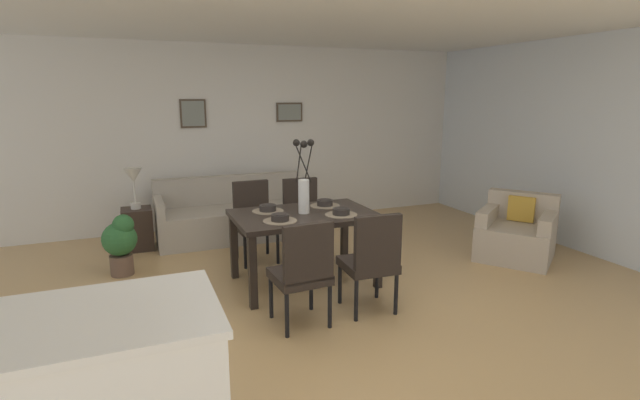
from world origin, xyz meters
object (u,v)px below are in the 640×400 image
object	(u,v)px
sofa	(234,217)
framed_picture_left	(193,114)
bowl_far_right	(325,202)
armchair	(517,234)
bowl_near_left	(280,217)
side_table	(138,229)
dining_chair_far_left	(372,258)
centerpiece_vase	(304,185)
potted_plant	(120,242)
dining_chair_near_right	(254,217)
dining_chair_far_right	(303,213)
bowl_near_right	(268,207)
framed_picture_center	(289,112)
dining_chair_near_left	(303,269)
bowl_far_left	(341,211)
table_lamp	(133,179)
dining_table	(304,222)

from	to	relation	value
sofa	framed_picture_left	distance (m)	1.55
bowl_far_right	armchair	bearing A→B (deg)	-10.55
bowl_near_left	side_table	xyz separation A→B (m)	(-1.24, 2.02, -0.52)
armchair	dining_chair_far_left	bearing A→B (deg)	-164.11
bowl_near_left	sofa	distance (m)	2.16
centerpiece_vase	potted_plant	distance (m)	2.08
armchair	bowl_far_right	bearing A→B (deg)	169.45
bowl_near_left	sofa	size ratio (longest dim) A/B	0.08
dining_chair_near_right	dining_chair_far_left	bearing A→B (deg)	-71.30
dining_chair_near_right	dining_chair_far_left	xyz separation A→B (m)	(0.60, -1.77, 0.00)
centerpiece_vase	bowl_far_right	bearing A→B (deg)	33.28
dining_chair_near_right	dining_chair_far_right	bearing A→B (deg)	-5.31
sofa	side_table	xyz separation A→B (m)	(-1.23, -0.08, -0.02)
bowl_far_right	armchair	world-z (taller)	bowl_far_right
bowl_near_right	side_table	distance (m)	2.09
bowl_near_left	framed_picture_center	size ratio (longest dim) A/B	0.42
bowl_far_right	sofa	distance (m)	1.87
dining_chair_near_left	framed_picture_center	xyz separation A→B (m)	(1.04, 3.42, 1.13)
bowl_far_left	table_lamp	bearing A→B (deg)	132.77
centerpiece_vase	armchair	bearing A→B (deg)	-4.83
bowl_far_left	dining_chair_far_right	bearing A→B (deg)	91.20
bowl_far_right	framed_picture_center	bearing A→B (deg)	80.44
dining_table	bowl_far_left	distance (m)	0.40
dining_table	bowl_near_right	bearing A→B (deg)	146.63
dining_chair_near_left	bowl_far_left	bearing A→B (deg)	46.51
dining_chair_far_right	armchair	bearing A→B (deg)	-24.66
dining_chair_near_right	table_lamp	distance (m)	1.61
dining_chair_near_left	dining_table	bearing A→B (deg)	69.27
sofa	table_lamp	world-z (taller)	table_lamp
bowl_near_left	bowl_near_right	xyz separation A→B (m)	(0.00, 0.42, 0.00)
bowl_near_left	armchair	xyz separation A→B (m)	(2.92, -0.01, -0.49)
dining_table	armchair	size ratio (longest dim) A/B	1.25
dining_chair_near_right	sofa	world-z (taller)	dining_chair_near_right
dining_chair_far_left	framed_picture_center	world-z (taller)	framed_picture_center
centerpiece_vase	framed_picture_center	size ratio (longest dim) A/B	1.82
dining_chair_near_left	table_lamp	bearing A→B (deg)	114.13
bowl_near_left	dining_chair_near_right	bearing A→B (deg)	88.74
bowl_far_right	dining_chair_far_left	bearing A→B (deg)	-90.39
dining_chair_near_right	armchair	distance (m)	3.11
bowl_near_right	centerpiece_vase	bearing A→B (deg)	-33.13
sofa	dining_table	bearing A→B (deg)	-80.36
bowl_near_right	framed_picture_left	world-z (taller)	framed_picture_left
dining_chair_near_left	dining_chair_far_right	bearing A→B (deg)	70.00
dining_table	framed_picture_center	xyz separation A→B (m)	(0.71, 2.52, 0.99)
dining_table	dining_chair_far_left	bearing A→B (deg)	-70.57
dining_chair_near_right	bowl_near_right	xyz separation A→B (m)	(-0.02, -0.69, 0.27)
bowl_near_right	framed_picture_left	size ratio (longest dim) A/B	0.43
bowl_near_left	table_lamp	world-z (taller)	table_lamp
bowl_near_left	bowl_far_left	distance (m)	0.63
framed_picture_left	potted_plant	xyz separation A→B (m)	(-1.04, -1.58, -1.27)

